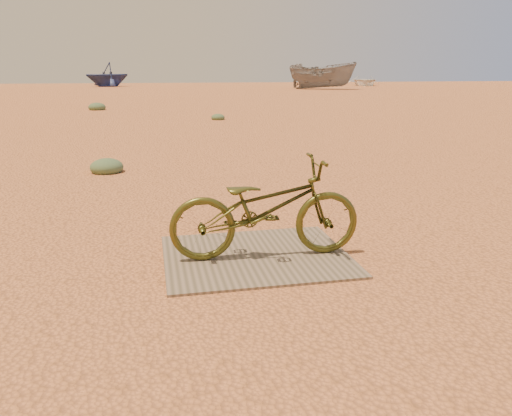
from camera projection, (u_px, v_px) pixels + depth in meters
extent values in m
plane|color=#DF7F49|center=(246.00, 245.00, 4.67)|extent=(120.00, 120.00, 0.00)
cube|color=#7D6853|center=(256.00, 256.00, 4.38)|extent=(1.59, 1.33, 0.02)
imported|color=#444517|center=(266.00, 208.00, 4.23)|extent=(1.65, 0.63, 0.86)
imported|color=navy|center=(107.00, 74.00, 47.91)|extent=(5.64, 5.45, 2.28)
imported|color=slate|center=(322.00, 76.00, 41.39)|extent=(5.92, 4.92, 2.20)
imported|color=white|center=(364.00, 81.00, 50.88)|extent=(4.68, 5.52, 0.97)
ellipsoid|color=#5D774C|center=(107.00, 172.00, 8.00)|extent=(0.52, 0.52, 0.29)
ellipsoid|color=#5D774C|center=(218.00, 120.00, 16.37)|extent=(0.45, 0.45, 0.25)
ellipsoid|color=#5D774C|center=(97.00, 110.00, 20.32)|extent=(0.69, 0.69, 0.38)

